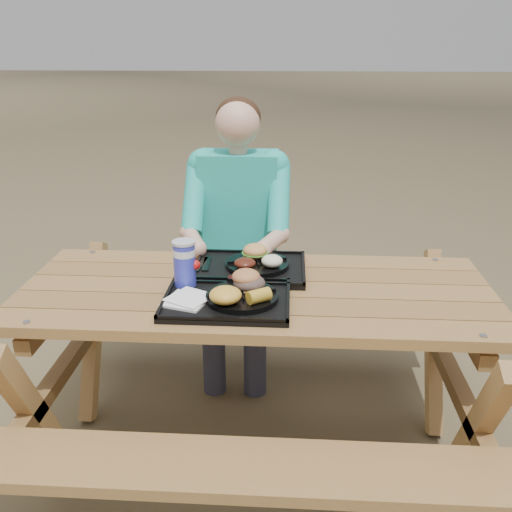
{
  "coord_description": "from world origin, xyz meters",
  "views": [
    {
      "loc": [
        0.13,
        -1.99,
        1.64
      ],
      "look_at": [
        0.0,
        0.0,
        0.88
      ],
      "focal_mm": 40.0,
      "sensor_mm": 36.0,
      "label": 1
    }
  ],
  "objects": [
    {
      "name": "soda_cup",
      "position": [
        -0.26,
        -0.03,
        0.85
      ],
      "size": [
        0.08,
        0.08,
        0.17
      ],
      "primitive_type": "cylinder",
      "color": "#161EAB",
      "rests_on": "tray_near"
    },
    {
      "name": "diner",
      "position": [
        -0.13,
        0.71,
        0.64
      ],
      "size": [
        0.48,
        0.84,
        1.28
      ],
      "primitive_type": null,
      "color": "#1983B1",
      "rests_on": "ground"
    },
    {
      "name": "plate_far",
      "position": [
        -0.01,
        0.17,
        0.78
      ],
      "size": [
        0.26,
        0.26,
        0.02
      ],
      "primitive_type": "cylinder",
      "color": "black",
      "rests_on": "tray_far"
    },
    {
      "name": "corn_cob",
      "position": [
        0.02,
        -0.21,
        0.81
      ],
      "size": [
        0.11,
        0.11,
        0.05
      ],
      "primitive_type": null,
      "rotation": [
        0.0,
        0.0,
        0.6
      ],
      "color": "gold",
      "rests_on": "plate_near"
    },
    {
      "name": "potato_salad",
      "position": [
        0.06,
        0.12,
        0.81
      ],
      "size": [
        0.09,
        0.09,
        0.05
      ],
      "primitive_type": "ellipsoid",
      "color": "white",
      "rests_on": "plate_far"
    },
    {
      "name": "napkin_stack",
      "position": [
        -0.23,
        -0.18,
        0.78
      ],
      "size": [
        0.18,
        0.18,
        0.02
      ],
      "primitive_type": "cube",
      "rotation": [
        0.0,
        0.0,
        -0.29
      ],
      "color": "white",
      "rests_on": "tray_near"
    },
    {
      "name": "tray_near",
      "position": [
        -0.1,
        -0.14,
        0.76
      ],
      "size": [
        0.45,
        0.35,
        0.02
      ],
      "primitive_type": "cube",
      "color": "black",
      "rests_on": "picnic_table"
    },
    {
      "name": "picnic_table",
      "position": [
        0.0,
        0.0,
        0.38
      ],
      "size": [
        1.8,
        1.49,
        0.75
      ],
      "primitive_type": null,
      "color": "#999999",
      "rests_on": "ground"
    },
    {
      "name": "condiment_mustard",
      "position": [
        -0.04,
        -0.02,
        0.78
      ],
      "size": [
        0.04,
        0.04,
        0.03
      ],
      "primitive_type": "cylinder",
      "color": "yellow",
      "rests_on": "tray_near"
    },
    {
      "name": "tray_far",
      "position": [
        -0.04,
        0.16,
        0.76
      ],
      "size": [
        0.45,
        0.35,
        0.02
      ],
      "primitive_type": "cube",
      "color": "black",
      "rests_on": "picnic_table"
    },
    {
      "name": "condiment_bbq",
      "position": [
        -0.08,
        -0.02,
        0.79
      ],
      "size": [
        0.05,
        0.05,
        0.03
      ],
      "primitive_type": "cylinder",
      "color": "black",
      "rests_on": "tray_near"
    },
    {
      "name": "sandwich",
      "position": [
        -0.02,
        -0.1,
        0.85
      ],
      "size": [
        0.11,
        0.11,
        0.11
      ],
      "primitive_type": null,
      "color": "#BC7642",
      "rests_on": "plate_near"
    },
    {
      "name": "baked_beans",
      "position": [
        -0.05,
        0.1,
        0.81
      ],
      "size": [
        0.09,
        0.09,
        0.04
      ],
      "primitive_type": "ellipsoid",
      "color": "#531C10",
      "rests_on": "plate_far"
    },
    {
      "name": "plate_near",
      "position": [
        -0.04,
        -0.15,
        0.78
      ],
      "size": [
        0.26,
        0.26,
        0.02
      ],
      "primitive_type": "cylinder",
      "color": "black",
      "rests_on": "tray_near"
    },
    {
      "name": "mac_cheese",
      "position": [
        -0.09,
        -0.22,
        0.82
      ],
      "size": [
        0.11,
        0.11,
        0.06
      ],
      "primitive_type": "ellipsoid",
      "color": "gold",
      "rests_on": "plate_near"
    },
    {
      "name": "cutlery_far",
      "position": [
        -0.22,
        0.18,
        0.77
      ],
      "size": [
        0.04,
        0.16,
        0.01
      ],
      "primitive_type": "cube",
      "rotation": [
        0.0,
        0.0,
        0.05
      ],
      "color": "black",
      "rests_on": "tray_far"
    },
    {
      "name": "ground",
      "position": [
        0.0,
        0.0,
        0.0
      ],
      "size": [
        60.0,
        60.0,
        0.0
      ],
      "primitive_type": "plane",
      "color": "#999999",
      "rests_on": "ground"
    },
    {
      "name": "burger",
      "position": [
        -0.02,
        0.21,
        0.84
      ],
      "size": [
        0.1,
        0.1,
        0.09
      ],
      "primitive_type": null,
      "color": "#E39A50",
      "rests_on": "plate_far"
    }
  ]
}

